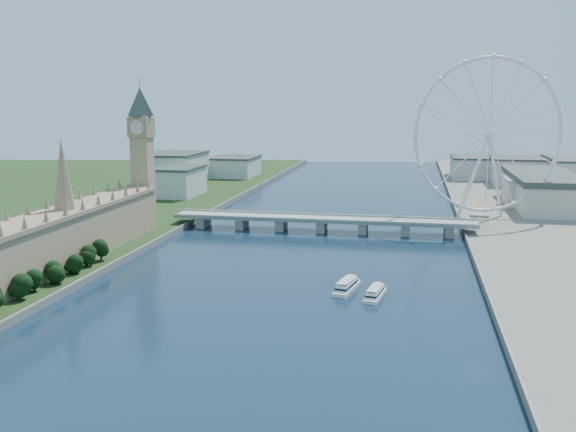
# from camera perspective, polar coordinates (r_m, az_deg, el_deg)

# --- Properties ---
(parliament_range) EXTENTS (24.00, 200.00, 70.00)m
(parliament_range) POSITION_cam_1_polar(r_m,az_deg,el_deg) (384.66, -19.08, -1.62)
(parliament_range) COLOR tan
(parliament_range) RESTS_ON ground
(big_ben) EXTENTS (20.02, 20.02, 110.00)m
(big_ben) POSITION_cam_1_polar(r_m,az_deg,el_deg) (474.29, -12.88, 6.68)
(big_ben) COLOR tan
(big_ben) RESTS_ON ground
(westminster_bridge) EXTENTS (220.00, 22.00, 9.50)m
(westminster_bridge) POSITION_cam_1_polar(r_m,az_deg,el_deg) (467.61, 3.04, -0.53)
(westminster_bridge) COLOR gray
(westminster_bridge) RESTS_ON ground
(london_eye) EXTENTS (113.60, 39.12, 124.30)m
(london_eye) POSITION_cam_1_polar(r_m,az_deg,el_deg) (513.93, 17.46, 6.83)
(london_eye) COLOR silver
(london_eye) RESTS_ON ground
(county_hall) EXTENTS (54.00, 144.00, 35.00)m
(county_hall) POSITION_cam_1_polar(r_m,az_deg,el_deg) (602.89, 21.55, 0.55)
(county_hall) COLOR beige
(county_hall) RESTS_ON ground
(city_skyline) EXTENTS (505.00, 280.00, 32.00)m
(city_skyline) POSITION_cam_1_polar(r_m,az_deg,el_deg) (719.64, 9.06, 3.95)
(city_skyline) COLOR beige
(city_skyline) RESTS_ON ground
(tour_boat_near) EXTENTS (12.77, 29.43, 6.30)m
(tour_boat_near) POSITION_cam_1_polar(r_m,az_deg,el_deg) (323.32, 5.21, -6.65)
(tour_boat_near) COLOR silver
(tour_boat_near) RESTS_ON ground
(tour_boat_far) EXTENTS (11.09, 27.21, 5.81)m
(tour_boat_far) POSITION_cam_1_polar(r_m,az_deg,el_deg) (313.95, 7.73, -7.22)
(tour_boat_far) COLOR silver
(tour_boat_far) RESTS_ON ground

